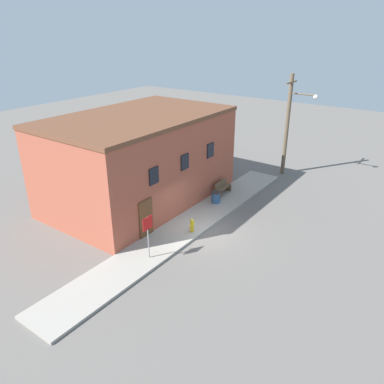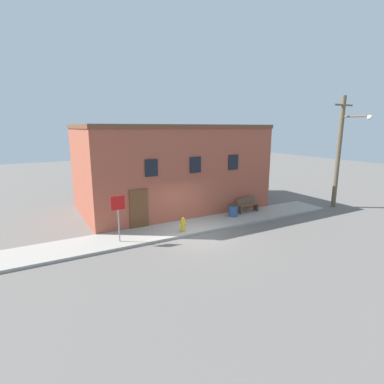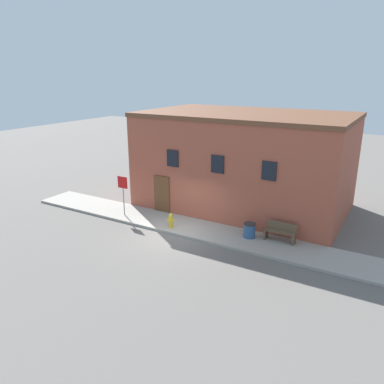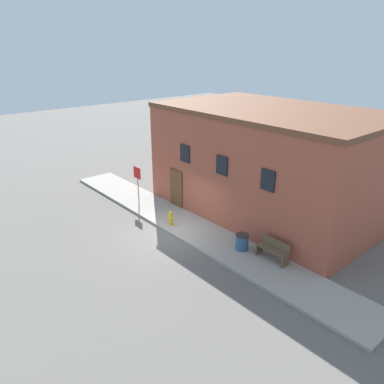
# 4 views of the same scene
# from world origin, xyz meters

# --- Properties ---
(ground_plane) EXTENTS (80.00, 80.00, 0.00)m
(ground_plane) POSITION_xyz_m (0.00, 0.00, 0.00)
(ground_plane) COLOR #66605B
(sidewalk) EXTENTS (19.62, 2.27, 0.13)m
(sidewalk) POSITION_xyz_m (0.00, 1.14, 0.06)
(sidewalk) COLOR #9E998E
(sidewalk) RESTS_ON ground
(brick_building) EXTENTS (11.58, 7.13, 5.55)m
(brick_building) POSITION_xyz_m (1.19, 5.78, 2.78)
(brick_building) COLOR #9E4C38
(brick_building) RESTS_ON ground
(fire_hydrant) EXTENTS (0.42, 0.20, 0.76)m
(fire_hydrant) POSITION_xyz_m (-0.52, 0.51, 0.51)
(fire_hydrant) COLOR gold
(fire_hydrant) RESTS_ON sidewalk
(stop_sign) EXTENTS (0.65, 0.06, 2.19)m
(stop_sign) POSITION_xyz_m (-3.76, 0.73, 1.66)
(stop_sign) COLOR gray
(stop_sign) RESTS_ON sidewalk
(bench) EXTENTS (1.42, 0.44, 0.89)m
(bench) POSITION_xyz_m (4.75, 1.80, 0.57)
(bench) COLOR brown
(bench) RESTS_ON sidewalk
(trash_bin) EXTENTS (0.58, 0.58, 0.71)m
(trash_bin) POSITION_xyz_m (3.36, 1.43, 0.49)
(trash_bin) COLOR #2D517F
(trash_bin) RESTS_ON sidewalk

